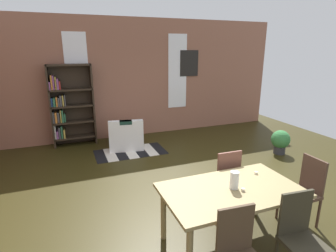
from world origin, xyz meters
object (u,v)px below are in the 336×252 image
(dining_chair_near_right, at_px, (301,235))
(potted_plant_by_shelf, at_px, (280,141))
(dining_table, at_px, (231,195))
(bookshelf_tall, at_px, (69,106))
(dining_chair_far_right, at_px, (224,177))
(dining_chair_head_right, at_px, (305,189))
(vase_on_table, at_px, (234,180))
(armchair_white, at_px, (126,136))

(dining_chair_near_right, height_order, potted_plant_by_shelf, dining_chair_near_right)
(dining_table, distance_m, bookshelf_tall, 4.84)
(bookshelf_tall, bearing_deg, dining_table, -69.91)
(dining_chair_near_right, xyz_separation_m, dining_chair_far_right, (-0.01, 1.41, 0.00))
(dining_chair_head_right, bearing_deg, vase_on_table, 179.93)
(bookshelf_tall, height_order, potted_plant_by_shelf, bookshelf_tall)
(dining_chair_near_right, height_order, bookshelf_tall, bookshelf_tall)
(dining_chair_near_right, bearing_deg, potted_plant_by_shelf, 49.45)
(dining_chair_head_right, distance_m, dining_chair_far_right, 1.09)
(armchair_white, bearing_deg, dining_chair_head_right, -67.18)
(dining_chair_near_right, xyz_separation_m, armchair_white, (-0.80, 4.54, -0.23))
(bookshelf_tall, height_order, armchair_white, bookshelf_tall)
(dining_chair_head_right, relative_size, dining_chair_far_right, 1.00)
(bookshelf_tall, bearing_deg, potted_plant_by_shelf, -28.22)
(dining_table, height_order, vase_on_table, vase_on_table)
(dining_chair_far_right, xyz_separation_m, armchair_white, (-0.79, 3.13, -0.23))
(dining_table, xyz_separation_m, potted_plant_by_shelf, (2.81, 2.14, -0.36))
(bookshelf_tall, bearing_deg, dining_chair_head_right, -57.85)
(armchair_white, bearing_deg, dining_table, -83.72)
(vase_on_table, height_order, armchair_white, vase_on_table)
(dining_chair_near_right, xyz_separation_m, potted_plant_by_shelf, (2.43, 2.84, -0.20))
(dining_table, height_order, bookshelf_tall, bookshelf_tall)
(vase_on_table, xyz_separation_m, dining_chair_head_right, (1.16, -0.00, -0.35))
(dining_chair_near_right, relative_size, dining_chair_far_right, 1.00)
(vase_on_table, height_order, dining_chair_head_right, vase_on_table)
(dining_chair_head_right, bearing_deg, dining_chair_near_right, -139.36)
(vase_on_table, bearing_deg, armchair_white, 96.76)
(dining_chair_near_right, height_order, armchair_white, dining_chair_near_right)
(armchair_white, bearing_deg, potted_plant_by_shelf, -27.71)
(bookshelf_tall, relative_size, potted_plant_by_shelf, 3.61)
(armchair_white, bearing_deg, bookshelf_tall, 150.49)
(vase_on_table, bearing_deg, dining_chair_far_right, 64.52)
(dining_chair_head_right, xyz_separation_m, bookshelf_tall, (-2.85, 4.54, 0.49))
(vase_on_table, xyz_separation_m, dining_chair_near_right, (0.34, -0.70, -0.35))
(dining_table, xyz_separation_m, armchair_white, (-0.42, 3.84, -0.39))
(dining_table, bearing_deg, bookshelf_tall, 110.09)
(dining_chair_far_right, bearing_deg, dining_chair_head_right, -40.46)
(vase_on_table, distance_m, dining_chair_head_right, 1.21)
(dining_chair_head_right, bearing_deg, dining_table, 179.93)
(dining_table, bearing_deg, armchair_white, 96.28)
(bookshelf_tall, distance_m, armchair_white, 1.60)
(dining_chair_near_right, bearing_deg, armchair_white, 99.97)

